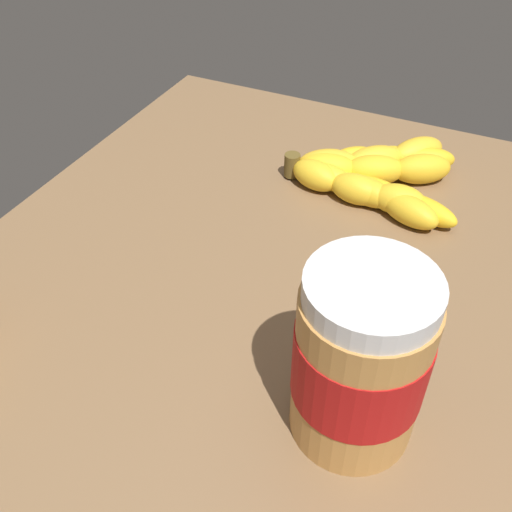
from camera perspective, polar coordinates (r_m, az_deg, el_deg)
name	(u,v)px	position (r cm, az deg, el deg)	size (l,w,h in cm)	color
ground_plane	(263,275)	(64.15, 0.71, -1.87)	(75.58, 62.32, 3.70)	brown
banana_bunch	(369,173)	(74.97, 10.88, 7.91)	(19.72, 22.62, 3.80)	yellow
peanut_butter_jar	(360,361)	(44.37, 10.07, -9.96)	(10.00, 10.00, 15.82)	#BF8442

